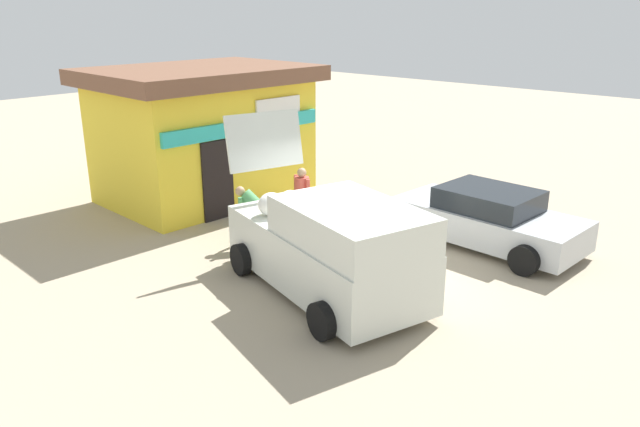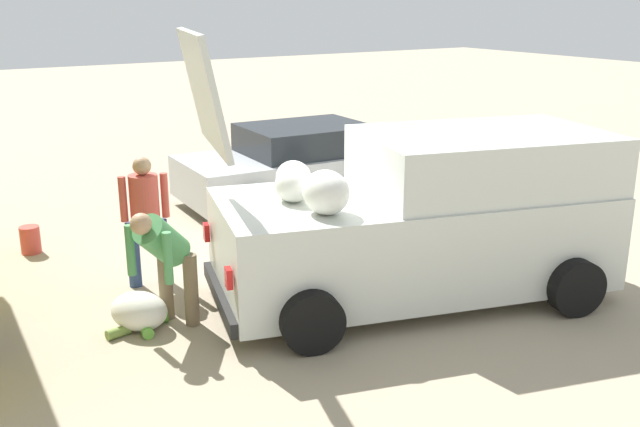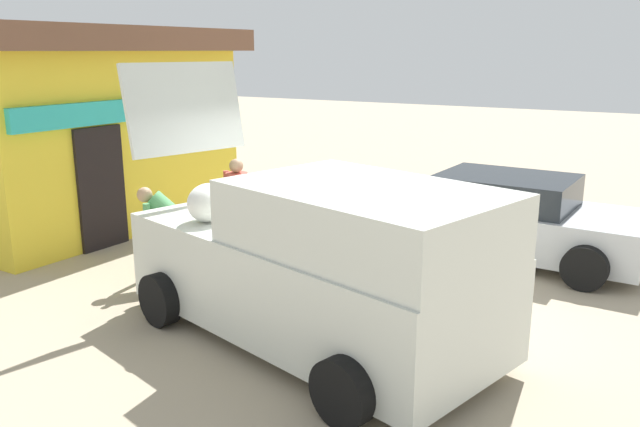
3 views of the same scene
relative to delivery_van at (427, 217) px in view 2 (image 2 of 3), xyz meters
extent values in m
plane|color=tan|center=(1.12, 0.47, -0.94)|extent=(60.00, 60.00, 0.00)
cube|color=silver|center=(0.05, 0.16, -0.24)|extent=(2.96, 4.72, 1.06)
cube|color=silver|center=(-0.17, -0.64, 0.62)|extent=(2.45, 3.10, 0.65)
cube|color=black|center=(-0.51, -1.91, 0.58)|extent=(1.56, 0.49, 0.49)
cube|color=silver|center=(0.65, 2.39, 1.51)|extent=(1.70, 0.71, 1.16)
ellipsoid|color=silver|center=(0.73, 1.32, 0.48)|extent=(0.45, 0.38, 0.38)
ellipsoid|color=silver|center=(0.46, 1.49, 0.47)|extent=(0.44, 0.37, 0.37)
ellipsoid|color=silver|center=(-0.10, 1.43, 0.52)|extent=(0.54, 0.45, 0.45)
cylinder|color=#529C44|center=(0.63, 1.43, 0.36)|extent=(0.20, 0.25, 0.13)
cylinder|color=#519A31|center=(0.88, 1.27, 0.36)|extent=(0.30, 0.27, 0.14)
cube|color=black|center=(0.63, 2.32, -0.69)|extent=(1.74, 0.54, 0.16)
cube|color=red|center=(-0.08, 2.52, -0.18)|extent=(0.15, 0.09, 0.20)
cube|color=red|center=(1.34, 2.14, -0.18)|extent=(0.15, 0.09, 0.20)
cylinder|color=black|center=(-1.32, -1.01, -0.62)|extent=(0.38, 0.67, 0.64)
cylinder|color=black|center=(0.63, -1.54, -0.62)|extent=(0.38, 0.67, 0.64)
cylinder|color=black|center=(-0.54, 1.87, -0.62)|extent=(0.38, 0.67, 0.64)
cylinder|color=black|center=(1.41, 1.34, -0.62)|extent=(0.38, 0.67, 0.64)
cube|color=#B2B7BC|center=(4.24, -0.92, -0.44)|extent=(1.96, 4.26, 0.65)
cube|color=#1E2328|center=(4.24, -0.92, 0.12)|extent=(1.66, 2.08, 0.46)
cylinder|color=black|center=(5.26, 0.46, -0.63)|extent=(0.25, 0.63, 0.62)
cylinder|color=black|center=(3.34, 0.55, -0.63)|extent=(0.25, 0.63, 0.62)
cylinder|color=black|center=(5.14, -2.38, -0.63)|extent=(0.25, 0.63, 0.62)
cylinder|color=black|center=(3.22, -2.30, -0.63)|extent=(0.25, 0.63, 0.62)
cylinder|color=navy|center=(2.01, 2.79, -0.54)|extent=(0.15, 0.15, 0.80)
cylinder|color=navy|center=(1.95, 2.46, -0.54)|extent=(0.15, 0.15, 0.80)
cylinder|color=#CC4C3F|center=(1.98, 2.63, 0.14)|extent=(0.40, 0.40, 0.56)
sphere|color=tan|center=(1.98, 2.63, 0.53)|extent=(0.22, 0.22, 0.22)
cylinder|color=#CC4C3F|center=(2.03, 2.86, 0.15)|extent=(0.09, 0.09, 0.54)
cylinder|color=#CC4C3F|center=(1.94, 2.39, 0.15)|extent=(0.09, 0.09, 0.54)
cylinder|color=#726047|center=(0.66, 2.62, -0.55)|extent=(0.15, 0.15, 0.79)
cylinder|color=#726047|center=(0.95, 2.79, -0.55)|extent=(0.15, 0.15, 0.79)
cylinder|color=#4C9959|center=(0.70, 2.89, 0.04)|extent=(0.61, 0.73, 0.63)
sphere|color=tan|center=(0.56, 3.13, 0.29)|extent=(0.21, 0.21, 0.21)
cylinder|color=#4C9959|center=(0.39, 2.95, -0.04)|extent=(0.09, 0.09, 0.53)
cylinder|color=#4C9959|center=(0.81, 3.19, -0.04)|extent=(0.09, 0.09, 0.53)
ellipsoid|color=silver|center=(0.85, 3.13, -0.74)|extent=(0.78, 0.75, 0.40)
cylinder|color=olive|center=(0.78, 3.38, -0.89)|extent=(0.15, 0.27, 0.11)
cylinder|color=#55AD32|center=(0.90, 2.95, -0.87)|extent=(0.22, 0.30, 0.13)
cylinder|color=#6CB232|center=(1.01, 2.87, -0.89)|extent=(0.17, 0.32, 0.10)
cylinder|color=#6AB433|center=(1.11, 3.09, -0.89)|extent=(0.30, 0.17, 0.11)
cylinder|color=#62AD3D|center=(0.69, 3.12, -0.88)|extent=(0.30, 0.16, 0.12)
cylinder|color=#BF3F33|center=(3.91, 3.62, -0.75)|extent=(0.26, 0.26, 0.37)
camera|label=1|loc=(-7.76, -6.86, 4.13)|focal=34.38mm
camera|label=2|loc=(-5.99, 5.19, 2.41)|focal=40.51mm
camera|label=3|loc=(-5.73, -3.36, 2.24)|focal=36.08mm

